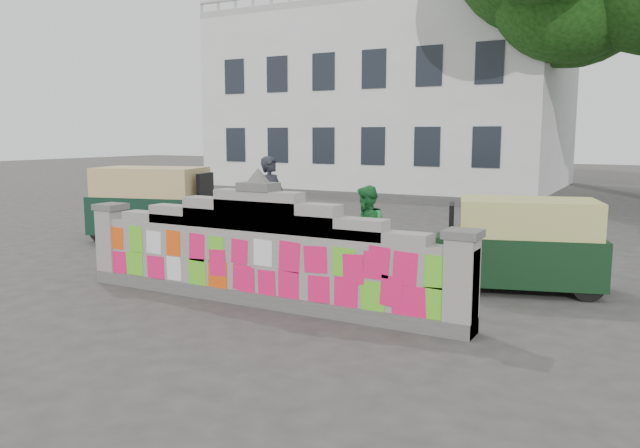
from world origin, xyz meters
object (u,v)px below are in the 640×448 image
object	(u,v)px
rickshaw_right	(522,243)
rickshaw_left	(155,202)
cyclist_rider	(271,214)
cyclist_bike	(272,233)
pedestrian	(366,232)

from	to	relation	value
rickshaw_right	rickshaw_left	bearing A→B (deg)	-21.76
cyclist_rider	rickshaw_left	xyz separation A→B (m)	(-3.70, 0.61, -0.01)
cyclist_rider	cyclist_bike	bearing A→B (deg)	0.00
pedestrian	cyclist_rider	bearing A→B (deg)	-136.78
rickshaw_right	pedestrian	bearing A→B (deg)	-7.39
cyclist_rider	rickshaw_left	distance (m)	3.75
cyclist_bike	rickshaw_left	xyz separation A→B (m)	(-3.70, 0.61, 0.36)
cyclist_rider	pedestrian	xyz separation A→B (m)	(2.35, -0.58, -0.10)
cyclist_rider	rickshaw_right	distance (m)	4.90
cyclist_bike	rickshaw_right	size ratio (longest dim) A/B	0.74
cyclist_rider	rickshaw_right	bearing A→B (deg)	-88.74
cyclist_bike	pedestrian	world-z (taller)	pedestrian
rickshaw_left	cyclist_bike	bearing A→B (deg)	-24.27
rickshaw_left	cyclist_rider	bearing A→B (deg)	-24.27
cyclist_rider	rickshaw_left	size ratio (longest dim) A/B	0.56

